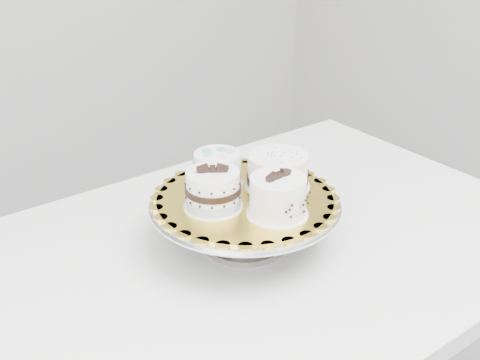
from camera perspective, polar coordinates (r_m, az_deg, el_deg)
table at (r=1.24m, az=1.33°, el=-9.00°), size 1.24×0.84×0.75m
cake_stand at (r=1.16m, az=0.47°, el=-3.24°), size 0.37×0.37×0.10m
cake_board at (r=1.14m, az=0.47°, el=-1.77°), size 0.45×0.45×0.00m
cake_swirl at (r=1.07m, az=3.60°, el=-1.64°), size 0.11×0.11×0.09m
cake_banded at (r=1.10m, az=-2.57°, el=-1.04°), size 0.14×0.14×0.09m
cake_dots at (r=1.18m, az=-2.15°, el=1.08°), size 0.11×0.11×0.07m
cake_ribbon at (r=1.18m, az=3.62°, el=0.80°), size 0.14×0.13×0.07m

